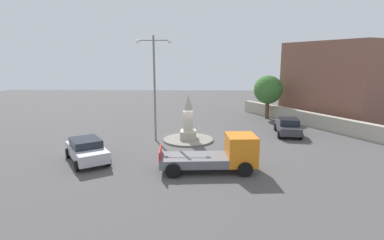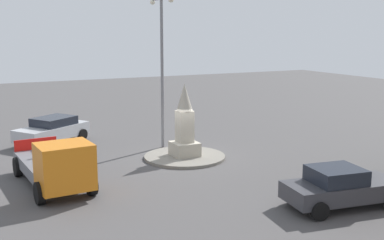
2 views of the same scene
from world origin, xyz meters
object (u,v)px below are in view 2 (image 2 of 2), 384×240
(car_dark_grey_parked_left, at_px, (341,187))
(car_silver_parked_right, at_px, (52,129))
(monument, at_px, (185,126))
(truck_orange_waiting, at_px, (56,166))
(streetlamp, at_px, (162,56))

(car_dark_grey_parked_left, relative_size, car_silver_parked_right, 0.99)
(monument, relative_size, truck_orange_waiting, 0.63)
(monument, bearing_deg, car_dark_grey_parked_left, 13.74)
(car_dark_grey_parked_left, height_order, truck_orange_waiting, truck_orange_waiting)
(monument, distance_m, car_silver_parked_right, 8.19)
(monument, xyz_separation_m, car_dark_grey_parked_left, (8.53, 2.08, -0.87))
(monument, height_order, streetlamp, streetlamp)
(car_silver_parked_right, distance_m, truck_orange_waiting, 8.50)
(monument, distance_m, car_dark_grey_parked_left, 8.82)
(car_silver_parked_right, bearing_deg, monument, 39.66)
(car_silver_parked_right, bearing_deg, car_dark_grey_parked_left, 26.20)
(monument, distance_m, truck_orange_waiting, 6.97)
(monument, distance_m, streetlamp, 4.18)
(monument, relative_size, car_dark_grey_parked_left, 0.81)
(streetlamp, xyz_separation_m, car_dark_grey_parked_left, (11.13, 2.14, -4.15))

